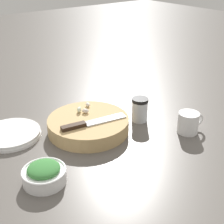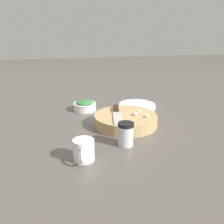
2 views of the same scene
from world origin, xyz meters
TOP-DOWN VIEW (x-y plane):
  - ground_plane at (0.00, 0.00)m, footprint 5.00×5.00m
  - cutting_board at (0.05, -0.07)m, footprint 0.28×0.28m
  - chef_knife at (0.07, -0.04)m, footprint 0.23×0.07m
  - garlic_cloves at (0.03, -0.13)m, footprint 0.08×0.07m
  - herb_bowl at (0.29, 0.08)m, footprint 0.12×0.12m
  - spice_jar at (-0.14, -0.02)m, footprint 0.06×0.06m
  - coffee_mug at (-0.21, 0.14)m, footprint 0.10×0.07m
  - plate_stack at (0.28, -0.20)m, footprint 0.20×0.20m

SIDE VIEW (x-z plane):
  - ground_plane at x=0.00m, z-range 0.00..0.00m
  - plate_stack at x=0.28m, z-range 0.00..0.02m
  - cutting_board at x=0.05m, z-range 0.00..0.05m
  - herb_bowl at x=0.29m, z-range 0.00..0.05m
  - coffee_mug at x=-0.21m, z-range 0.00..0.07m
  - spice_jar at x=-0.14m, z-range 0.00..0.09m
  - chef_knife at x=0.07m, z-range 0.05..0.06m
  - garlic_cloves at x=0.03m, z-range 0.05..0.07m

